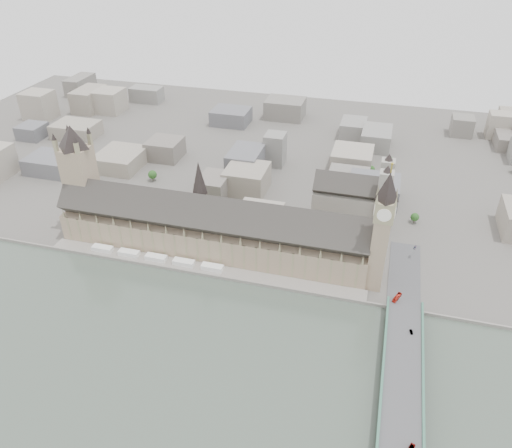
% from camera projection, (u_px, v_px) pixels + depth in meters
% --- Properties ---
extents(ground, '(900.00, 900.00, 0.00)m').
position_uv_depth(ground, '(204.00, 264.00, 416.58)').
color(ground, '#595651').
rests_on(ground, ground).
extents(river_thames, '(600.00, 600.00, 0.00)m').
position_uv_depth(river_thames, '(102.00, 434.00, 282.49)').
color(river_thames, '#475348').
rests_on(river_thames, ground).
extents(embankment_wall, '(600.00, 1.50, 3.00)m').
position_uv_depth(embankment_wall, '(197.00, 274.00, 403.58)').
color(embankment_wall, gray).
rests_on(embankment_wall, ground).
extents(river_terrace, '(270.00, 15.00, 2.00)m').
position_uv_depth(river_terrace, '(201.00, 269.00, 409.94)').
color(river_terrace, gray).
rests_on(river_terrace, ground).
extents(terrace_tents, '(118.00, 7.00, 4.00)m').
position_uv_depth(terrace_tents, '(156.00, 258.00, 417.68)').
color(terrace_tents, white).
rests_on(terrace_tents, river_terrace).
extents(palace_of_westminster, '(265.00, 40.73, 55.44)m').
position_uv_depth(palace_of_westminster, '(211.00, 229.00, 420.37)').
color(palace_of_westminster, gray).
rests_on(palace_of_westminster, ground).
extents(elizabeth_tower, '(17.00, 17.00, 107.50)m').
position_uv_depth(elizabeth_tower, '(382.00, 224.00, 360.97)').
color(elizabeth_tower, gray).
rests_on(elizabeth_tower, ground).
extents(victoria_tower, '(30.00, 30.00, 100.00)m').
position_uv_depth(victoria_tower, '(80.00, 174.00, 435.27)').
color(victoria_tower, gray).
rests_on(victoria_tower, ground).
extents(central_tower, '(13.00, 13.00, 48.00)m').
position_uv_depth(central_tower, '(200.00, 187.00, 408.77)').
color(central_tower, '#827759').
rests_on(central_tower, ground).
extents(westminster_bridge, '(25.00, 325.00, 10.25)m').
position_uv_depth(westminster_bridge, '(401.00, 383.00, 306.50)').
color(westminster_bridge, '#474749').
rests_on(westminster_bridge, ground).
extents(bridge_parapets, '(25.00, 235.00, 1.15)m').
position_uv_depth(bridge_parapets, '(401.00, 440.00, 267.27)').
color(bridge_parapets, '#3E715C').
rests_on(bridge_parapets, westminster_bridge).
extents(westminster_abbey, '(68.00, 36.00, 64.00)m').
position_uv_depth(westminster_abbey, '(353.00, 201.00, 455.48)').
color(westminster_abbey, gray).
rests_on(westminster_abbey, ground).
extents(city_skyline_inland, '(720.00, 360.00, 38.00)m').
position_uv_depth(city_skyline_inland, '(274.00, 134.00, 605.45)').
color(city_skyline_inland, gray).
rests_on(city_skyline_inland, ground).
extents(park_trees, '(110.00, 30.00, 15.00)m').
position_uv_depth(park_trees, '(216.00, 218.00, 463.53)').
color(park_trees, '#254E1C').
rests_on(park_trees, ground).
extents(red_bus_north, '(6.66, 11.21, 3.08)m').
position_uv_depth(red_bus_north, '(397.00, 297.00, 363.45)').
color(red_bus_north, red).
rests_on(red_bus_north, westminster_bridge).
extents(car_silver, '(2.51, 4.49, 1.40)m').
position_uv_depth(car_silver, '(411.00, 332.00, 335.22)').
color(car_silver, gray).
rests_on(car_silver, westminster_bridge).
extents(car_approach, '(2.84, 4.99, 1.36)m').
position_uv_depth(car_approach, '(415.00, 247.00, 418.09)').
color(car_approach, gray).
rests_on(car_approach, westminster_bridge).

